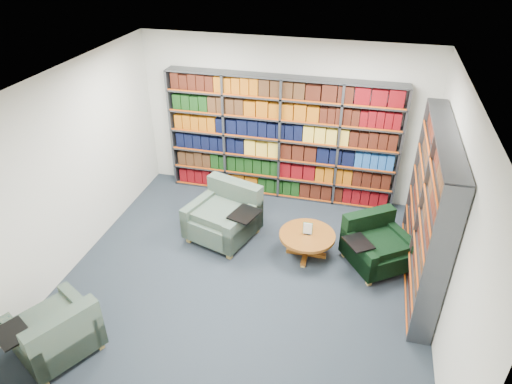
% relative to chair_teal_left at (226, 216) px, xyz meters
% --- Properties ---
extents(room_shell, '(5.02, 5.02, 2.82)m').
position_rel_chair_teal_left_xyz_m(room_shell, '(0.57, -0.89, 1.05)').
color(room_shell, '#1A212D').
rests_on(room_shell, ground).
extents(bookshelf_back, '(4.00, 0.28, 2.20)m').
position_rel_chair_teal_left_xyz_m(bookshelf_back, '(0.57, 1.45, 0.75)').
color(bookshelf_back, '#47494F').
rests_on(bookshelf_back, ground).
extents(bookshelf_right, '(0.28, 2.50, 2.20)m').
position_rel_chair_teal_left_xyz_m(bookshelf_right, '(2.91, -0.29, 0.75)').
color(bookshelf_right, '#47494F').
rests_on(bookshelf_right, ground).
extents(chair_teal_left, '(1.24, 1.18, 0.86)m').
position_rel_chair_teal_left_xyz_m(chair_teal_left, '(0.00, 0.00, 0.00)').
color(chair_teal_left, '#092935').
rests_on(chair_teal_left, ground).
extents(chair_green_right, '(1.13, 1.13, 0.74)m').
position_rel_chair_teal_left_xyz_m(chair_green_right, '(2.32, -0.12, -0.05)').
color(chair_green_right, black).
rests_on(chair_green_right, ground).
extents(chair_teal_front, '(1.13, 1.13, 0.76)m').
position_rel_chair_teal_left_xyz_m(chair_teal_front, '(-1.16, -2.73, -0.04)').
color(chair_teal_front, '#092935').
rests_on(chair_teal_front, ground).
extents(coffee_table, '(0.83, 0.83, 0.59)m').
position_rel_chair_teal_left_xyz_m(coffee_table, '(1.33, -0.22, -0.03)').
color(coffee_table, brown).
rests_on(coffee_table, ground).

